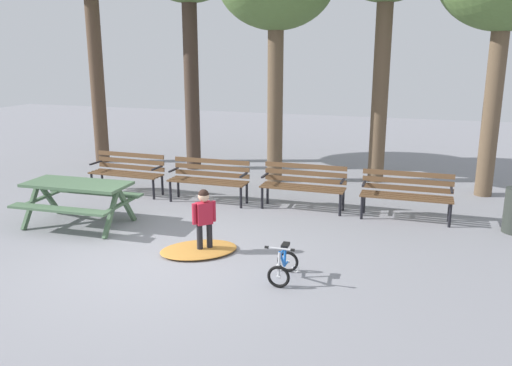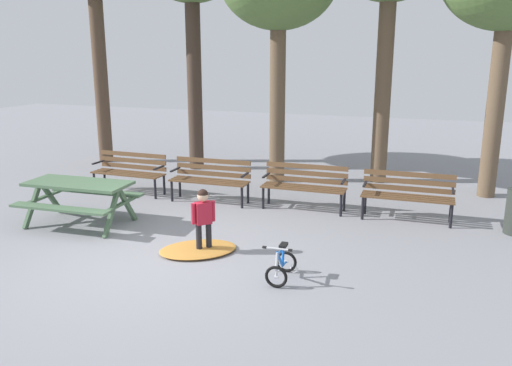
{
  "view_description": "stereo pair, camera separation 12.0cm",
  "coord_description": "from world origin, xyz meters",
  "px_view_note": "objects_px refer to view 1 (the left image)",
  "views": [
    {
      "loc": [
        3.61,
        -6.34,
        2.98
      ],
      "look_at": [
        0.98,
        1.59,
        0.85
      ],
      "focal_mm": 36.83,
      "sensor_mm": 36.0,
      "label": 1
    },
    {
      "loc": [
        3.72,
        -6.31,
        2.98
      ],
      "look_at": [
        0.98,
        1.59,
        0.85
      ],
      "focal_mm": 36.83,
      "sensor_mm": 36.0,
      "label": 2
    }
  ],
  "objects_px": {
    "park_bench_left": "(209,177)",
    "park_bench_far_right": "(407,192)",
    "picnic_table": "(78,192)",
    "child_standing": "(204,216)",
    "park_bench_right": "(304,183)",
    "park_bench_far_left": "(128,170)",
    "kids_bicycle": "(283,265)"
  },
  "relations": [
    {
      "from": "park_bench_left",
      "to": "park_bench_far_right",
      "type": "bearing_deg",
      "value": 1.14
    },
    {
      "from": "picnic_table",
      "to": "child_standing",
      "type": "height_order",
      "value": "child_standing"
    },
    {
      "from": "park_bench_right",
      "to": "park_bench_far_left",
      "type": "bearing_deg",
      "value": -179.04
    },
    {
      "from": "park_bench_far_left",
      "to": "park_bench_far_right",
      "type": "bearing_deg",
      "value": 0.23
    },
    {
      "from": "park_bench_left",
      "to": "park_bench_right",
      "type": "distance_m",
      "value": 1.9
    },
    {
      "from": "park_bench_far_left",
      "to": "park_bench_left",
      "type": "height_order",
      "value": "same"
    },
    {
      "from": "park_bench_far_right",
      "to": "park_bench_left",
      "type": "bearing_deg",
      "value": -178.86
    },
    {
      "from": "park_bench_far_left",
      "to": "park_bench_right",
      "type": "xyz_separation_m",
      "value": [
        3.8,
        0.06,
        0.0
      ]
    },
    {
      "from": "child_standing",
      "to": "kids_bicycle",
      "type": "distance_m",
      "value": 1.54
    },
    {
      "from": "picnic_table",
      "to": "kids_bicycle",
      "type": "relative_size",
      "value": 3.26
    },
    {
      "from": "child_standing",
      "to": "park_bench_left",
      "type": "bearing_deg",
      "value": 111.62
    },
    {
      "from": "picnic_table",
      "to": "park_bench_right",
      "type": "bearing_deg",
      "value": 32.36
    },
    {
      "from": "child_standing",
      "to": "kids_bicycle",
      "type": "relative_size",
      "value": 1.73
    },
    {
      "from": "kids_bicycle",
      "to": "park_bench_left",
      "type": "bearing_deg",
      "value": 127.57
    },
    {
      "from": "park_bench_far_left",
      "to": "park_bench_left",
      "type": "bearing_deg",
      "value": -1.6
    },
    {
      "from": "child_standing",
      "to": "kids_bicycle",
      "type": "bearing_deg",
      "value": -22.0
    },
    {
      "from": "park_bench_far_left",
      "to": "park_bench_far_right",
      "type": "height_order",
      "value": "same"
    },
    {
      "from": "kids_bicycle",
      "to": "park_bench_far_right",
      "type": "bearing_deg",
      "value": 66.29
    },
    {
      "from": "park_bench_right",
      "to": "kids_bicycle",
      "type": "bearing_deg",
      "value": -81.26
    },
    {
      "from": "kids_bicycle",
      "to": "park_bench_right",
      "type": "bearing_deg",
      "value": 98.74
    },
    {
      "from": "park_bench_far_right",
      "to": "kids_bicycle",
      "type": "distance_m",
      "value": 3.5
    },
    {
      "from": "park_bench_right",
      "to": "park_bench_far_right",
      "type": "xyz_separation_m",
      "value": [
        1.9,
        -0.04,
        0.0
      ]
    },
    {
      "from": "picnic_table",
      "to": "park_bench_right",
      "type": "height_order",
      "value": "park_bench_right"
    },
    {
      "from": "park_bench_left",
      "to": "child_standing",
      "type": "height_order",
      "value": "child_standing"
    },
    {
      "from": "picnic_table",
      "to": "child_standing",
      "type": "bearing_deg",
      "value": -10.47
    },
    {
      "from": "park_bench_right",
      "to": "child_standing",
      "type": "distance_m",
      "value": 2.82
    },
    {
      "from": "park_bench_far_left",
      "to": "kids_bicycle",
      "type": "xyz_separation_m",
      "value": [
        4.29,
        -3.17,
        -0.31
      ]
    },
    {
      "from": "park_bench_far_right",
      "to": "kids_bicycle",
      "type": "xyz_separation_m",
      "value": [
        -1.4,
        -3.19,
        -0.31
      ]
    },
    {
      "from": "park_bench_left",
      "to": "park_bench_right",
      "type": "xyz_separation_m",
      "value": [
        1.9,
        0.12,
        0.0
      ]
    },
    {
      "from": "park_bench_left",
      "to": "park_bench_right",
      "type": "bearing_deg",
      "value": 3.52
    },
    {
      "from": "park_bench_left",
      "to": "park_bench_far_right",
      "type": "distance_m",
      "value": 3.8
    },
    {
      "from": "picnic_table",
      "to": "park_bench_left",
      "type": "relative_size",
      "value": 1.15
    }
  ]
}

